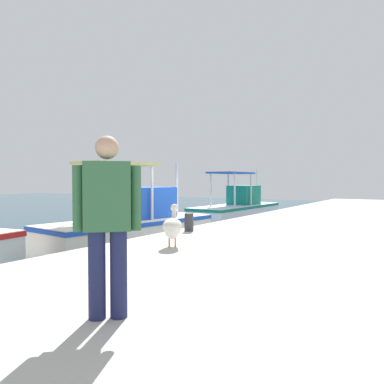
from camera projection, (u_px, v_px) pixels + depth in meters
name	position (u px, v px, depth m)	size (l,w,h in m)	color
fishing_boat_second	(133.00, 227.00, 11.71)	(5.94, 2.56, 2.74)	silver
fishing_boat_third	(238.00, 210.00, 18.73)	(6.35, 2.08, 2.69)	white
pelican	(173.00, 226.00, 7.42)	(0.94, 0.62, 0.82)	tan
fisherman_standing	(107.00, 218.00, 3.57)	(0.47, 0.49, 1.71)	#1E234C
mooring_bollard_third	(189.00, 222.00, 9.71)	(0.24, 0.24, 0.46)	#333338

